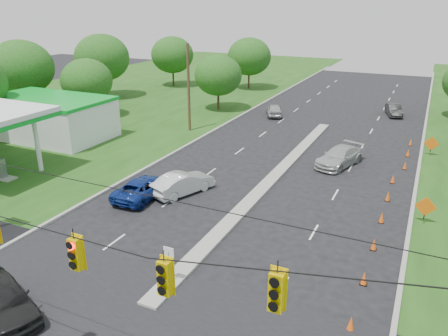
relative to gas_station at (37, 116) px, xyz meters
The scene contains 30 objects.
curb_left 16.89m from the gas_station, 35.78° to the left, with size 0.25×110.00×0.16m, color gray.
curb_right 35.22m from the gas_station, 16.13° to the left, with size 0.25×110.00×0.16m, color gray.
median 23.79m from the gas_station, ahead, with size 1.00×34.00×0.18m, color gray.
median_sign 27.62m from the gas_station, 31.07° to the right, with size 0.55×0.06×2.05m.
signal_span 31.83m from the gas_station, 42.00° to the right, with size 25.60×0.32×9.00m.
utility_pole_far_left 14.93m from the gas_station, 41.21° to the left, with size 0.28×0.28×9.00m, color #422D1C.
gas_station is the anchor object (origin of this frame).
cone_1 34.99m from the gas_station, 23.18° to the right, with size 0.32×0.32×0.70m, color #F25C13.
cone_2 33.77m from the gas_station, 17.70° to the right, with size 0.32×0.32×0.70m, color #F25C13.
cone_3 32.87m from the gas_station, 11.86° to the right, with size 0.32×0.32×0.70m, color #F25C13.
cone_4 32.34m from the gas_station, ahead, with size 0.32×0.32×0.70m, color #F25C13.
cone_5 32.18m from the gas_station, ahead, with size 0.32×0.32×0.70m, color #F25C13.
cone_6 32.39m from the gas_station, ahead, with size 0.32×0.32×0.70m, color #F25C13.
cone_7 33.57m from the gas_station, 12.51° to the left, with size 0.32×0.32×0.70m, color #F25C13.
cone_8 34.49m from the gas_station, 18.21° to the left, with size 0.32×0.32×0.70m, color #F25C13.
cone_9 35.74m from the gas_station, 23.56° to the left, with size 0.32×0.32×0.70m, color #F25C13.
work_sign_1 34.54m from the gas_station, ahead, with size 1.27×0.58×1.37m.
work_sign_2 36.42m from the gas_station, 18.85° to the left, with size 1.27×0.58×1.37m.
tree_2 10.19m from the gas_station, 103.60° to the left, with size 5.88×5.88×6.86m.
tree_3 21.66m from the gas_station, 112.93° to the left, with size 7.56×7.56×8.82m.
tree_4 32.14m from the gas_station, 97.82° to the left, with size 6.72×6.72×7.84m.
tree_5 22.05m from the gas_station, 63.99° to the left, with size 5.88×5.88×6.86m.
tree_6 35.67m from the gas_station, 77.60° to the left, with size 6.72×6.72×7.84m.
tree_14 13.29m from the gas_station, 143.18° to the left, with size 7.56×7.56×8.82m.
black_sedan 26.57m from the gas_station, 46.40° to the right, with size 1.95×4.84×1.65m, color black.
white_sedan 19.41m from the gas_station, 13.94° to the right, with size 1.66×4.76×1.57m, color silver.
blue_pickup 17.84m from the gas_station, 21.25° to the right, with size 2.32×5.04×1.40m, color navy.
silver_car_far 28.30m from the gas_station, 12.02° to the left, with size 2.17×5.33×1.55m, color #ACACAC.
silver_car_oncoming 26.18m from the gas_station, 49.12° to the left, with size 1.71×4.24×1.45m, color #A4A4A4.
dark_car_receding 39.79m from the gas_station, 40.90° to the left, with size 1.44×4.14×1.36m, color black.
Camera 1 is at (9.94, -8.93, 12.78)m, focal length 35.00 mm.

